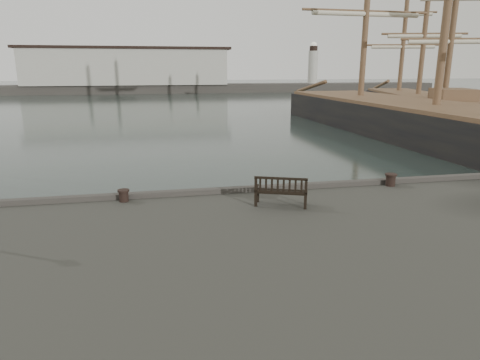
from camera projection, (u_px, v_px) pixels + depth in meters
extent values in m
plane|color=black|center=(234.00, 231.00, 16.13)|extent=(400.00, 400.00, 0.00)
cube|color=#383530|center=(163.00, 89.00, 103.03)|extent=(140.00, 8.00, 2.00)
cube|color=#9E9D92|center=(127.00, 67.00, 100.21)|extent=(46.00, 9.00, 8.00)
cube|color=black|center=(126.00, 48.00, 99.11)|extent=(48.00, 9.50, 0.60)
cylinder|color=#9E9D92|center=(313.00, 67.00, 109.11)|extent=(2.40, 2.40, 8.00)
sphere|color=silver|center=(314.00, 45.00, 107.73)|extent=(1.61, 1.61, 1.61)
cube|color=black|center=(281.00, 192.00, 13.97)|extent=(1.80, 1.16, 0.04)
cube|color=black|center=(281.00, 186.00, 13.67)|extent=(1.61, 0.68, 0.51)
cube|color=black|center=(281.00, 199.00, 14.03)|extent=(1.67, 1.05, 0.47)
cylinder|color=black|center=(124.00, 196.00, 14.45)|extent=(0.47, 0.47, 0.41)
cylinder|color=black|center=(391.00, 180.00, 16.36)|extent=(0.47, 0.47, 0.47)
cube|color=black|center=(433.00, 135.00, 35.91)|extent=(10.39, 45.15, 4.49)
cube|color=brown|center=(436.00, 106.00, 35.30)|extent=(9.92, 44.24, 0.30)
cube|color=black|center=(416.00, 113.00, 53.40)|extent=(13.90, 29.96, 4.19)
cube|color=brown|center=(418.00, 95.00, 52.83)|extent=(13.44, 29.31, 0.30)
cylinder|color=brown|center=(455.00, 11.00, 42.67)|extent=(0.59, 0.59, 17.82)
cylinder|color=brown|center=(427.00, 6.00, 50.19)|extent=(0.59, 0.59, 20.96)
cylinder|color=brown|center=(405.00, 24.00, 58.44)|extent=(0.59, 0.59, 18.45)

